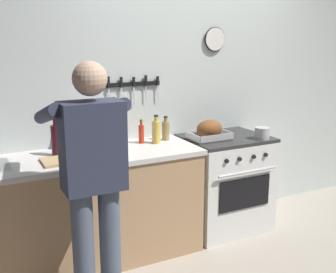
# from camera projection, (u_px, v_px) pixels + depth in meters

# --- Properties ---
(wall_back) EXTENTS (6.00, 0.13, 2.60)m
(wall_back) POSITION_uv_depth(u_px,v_px,m) (186.00, 90.00, 3.94)
(wall_back) COLOR silver
(wall_back) RESTS_ON ground
(counter_block) EXTENTS (2.03, 0.65, 0.90)m
(counter_block) POSITION_uv_depth(u_px,v_px,m) (75.00, 210.00, 3.29)
(counter_block) COLOR tan
(counter_block) RESTS_ON ground
(stove) EXTENTS (0.76, 0.67, 0.90)m
(stove) POSITION_uv_depth(u_px,v_px,m) (224.00, 183.00, 3.93)
(stove) COLOR white
(stove) RESTS_ON ground
(person_cook) EXTENTS (0.51, 0.63, 1.66)m
(person_cook) POSITION_uv_depth(u_px,v_px,m) (93.00, 174.00, 2.61)
(person_cook) COLOR #4C566B
(person_cook) RESTS_ON ground
(roasting_pan) EXTENTS (0.35, 0.26, 0.18)m
(roasting_pan) POSITION_uv_depth(u_px,v_px,m) (209.00, 131.00, 3.71)
(roasting_pan) COLOR #B7B7BC
(roasting_pan) RESTS_ON stove
(saucepan) EXTENTS (0.13, 0.13, 0.11)m
(saucepan) POSITION_uv_depth(u_px,v_px,m) (262.00, 133.00, 3.73)
(saucepan) COLOR #B7B7BC
(saucepan) RESTS_ON stove
(cutting_board) EXTENTS (0.36, 0.24, 0.02)m
(cutting_board) POSITION_uv_depth(u_px,v_px,m) (67.00, 160.00, 3.07)
(cutting_board) COLOR tan
(cutting_board) RESTS_ON counter_block
(bottle_cooking_oil) EXTENTS (0.07, 0.07, 0.25)m
(bottle_cooking_oil) POSITION_uv_depth(u_px,v_px,m) (156.00, 131.00, 3.56)
(bottle_cooking_oil) COLOR gold
(bottle_cooking_oil) RESTS_ON counter_block
(bottle_hot_sauce) EXTENTS (0.05, 0.05, 0.21)m
(bottle_hot_sauce) POSITION_uv_depth(u_px,v_px,m) (141.00, 133.00, 3.57)
(bottle_hot_sauce) COLOR red
(bottle_hot_sauce) RESTS_ON counter_block
(bottle_dish_soap) EXTENTS (0.07, 0.07, 0.25)m
(bottle_dish_soap) POSITION_uv_depth(u_px,v_px,m) (66.00, 137.00, 3.37)
(bottle_dish_soap) COLOR #338CCC
(bottle_dish_soap) RESTS_ON counter_block
(bottle_soy_sauce) EXTENTS (0.06, 0.06, 0.18)m
(bottle_soy_sauce) POSITION_uv_depth(u_px,v_px,m) (85.00, 143.00, 3.30)
(bottle_soy_sauce) COLOR black
(bottle_soy_sauce) RESTS_ON counter_block
(bottle_wine_red) EXTENTS (0.08, 0.08, 0.31)m
(bottle_wine_red) POSITION_uv_depth(u_px,v_px,m) (56.00, 139.00, 3.19)
(bottle_wine_red) COLOR #47141E
(bottle_wine_red) RESTS_ON counter_block
(bottle_vinegar) EXTENTS (0.07, 0.07, 0.21)m
(bottle_vinegar) POSITION_uv_depth(u_px,v_px,m) (166.00, 130.00, 3.68)
(bottle_vinegar) COLOR #997F4C
(bottle_vinegar) RESTS_ON counter_block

